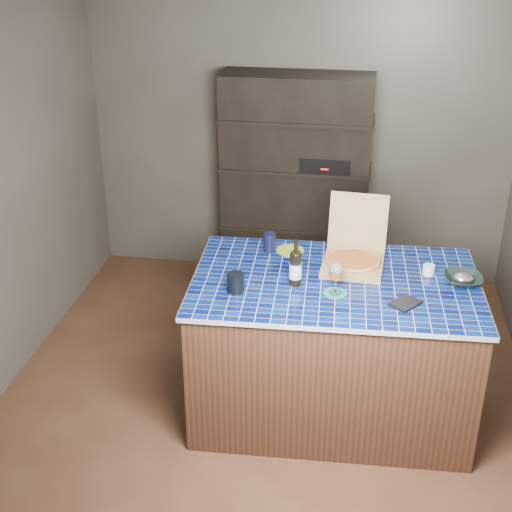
% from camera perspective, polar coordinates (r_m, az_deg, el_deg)
% --- Properties ---
extents(room, '(3.50, 3.50, 3.50)m').
position_cam_1_polar(room, '(4.39, 1.07, 3.29)').
color(room, brown).
rests_on(room, ground).
extents(shelving_unit, '(1.20, 0.41, 1.80)m').
position_cam_1_polar(shelving_unit, '(5.93, 3.20, 5.83)').
color(shelving_unit, black).
rests_on(shelving_unit, floor).
extents(kitchen_island, '(1.76, 1.16, 0.94)m').
position_cam_1_polar(kitchen_island, '(4.53, 6.10, -7.19)').
color(kitchen_island, '#43271A').
rests_on(kitchen_island, floor).
extents(pizza_box, '(0.40, 0.47, 0.40)m').
position_cam_1_polar(pizza_box, '(4.45, 7.80, -0.19)').
color(pizza_box, '#95714C').
rests_on(pizza_box, kitchen_island).
extents(mead_bottle, '(0.08, 0.08, 0.29)m').
position_cam_1_polar(mead_bottle, '(4.18, 3.18, -0.91)').
color(mead_bottle, black).
rests_on(mead_bottle, kitchen_island).
extents(teal_trivet, '(0.14, 0.14, 0.01)m').
position_cam_1_polar(teal_trivet, '(4.15, 6.35, -2.97)').
color(teal_trivet, '#16776E').
rests_on(teal_trivet, kitchen_island).
extents(wine_glass, '(0.08, 0.08, 0.19)m').
position_cam_1_polar(wine_glass, '(4.09, 6.44, -1.35)').
color(wine_glass, white).
rests_on(wine_glass, teal_trivet).
extents(tumbler, '(0.10, 0.10, 0.11)m').
position_cam_1_polar(tumbler, '(4.13, -1.64, -2.14)').
color(tumbler, black).
rests_on(tumbler, kitchen_island).
extents(dvd_case, '(0.20, 0.21, 0.01)m').
position_cam_1_polar(dvd_case, '(4.10, 11.86, -3.71)').
color(dvd_case, black).
rests_on(dvd_case, kitchen_island).
extents(bowl, '(0.24, 0.24, 0.06)m').
position_cam_1_polar(bowl, '(4.39, 16.23, -1.83)').
color(bowl, black).
rests_on(bowl, kitchen_island).
extents(foil_contents, '(0.12, 0.10, 0.06)m').
position_cam_1_polar(foil_contents, '(4.39, 16.25, -1.69)').
color(foil_contents, silver).
rests_on(foil_contents, bowl).
extents(white_jar, '(0.07, 0.07, 0.06)m').
position_cam_1_polar(white_jar, '(4.45, 13.66, -1.08)').
color(white_jar, silver).
rests_on(white_jar, kitchen_island).
extents(navy_cup, '(0.08, 0.08, 0.12)m').
position_cam_1_polar(navy_cup, '(4.61, 1.10, 1.11)').
color(navy_cup, black).
rests_on(navy_cup, kitchen_island).
extents(green_trivet, '(0.18, 0.18, 0.01)m').
position_cam_1_polar(green_trivet, '(4.64, 2.74, 0.46)').
color(green_trivet, '#87AC25').
rests_on(green_trivet, kitchen_island).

